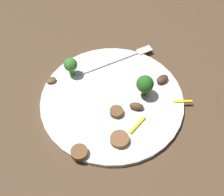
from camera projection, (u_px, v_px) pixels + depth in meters
The scene contains 13 objects.
ground_plane at pixel (112, 101), 0.58m from camera, with size 1.40×1.40×0.00m, color #4C3826.
plate at pixel (112, 100), 0.58m from camera, with size 0.29×0.29×0.01m, color white.
fork at pixel (122, 58), 0.64m from camera, with size 0.18×0.02×0.00m.
broccoli_floret_0 at pixel (71, 65), 0.59m from camera, with size 0.03×0.03×0.04m.
broccoli_floret_1 at pixel (145, 84), 0.55m from camera, with size 0.04×0.04×0.05m.
sausage_slice_0 at pixel (120, 139), 0.51m from camera, with size 0.03×0.03×0.01m, color brown.
sausage_slice_1 at pixel (79, 152), 0.49m from camera, with size 0.03×0.03×0.01m, color brown.
sausage_slice_2 at pixel (116, 112), 0.55m from camera, with size 0.03×0.03×0.01m, color brown.
mushroom_0 at pixel (51, 80), 0.60m from camera, with size 0.02×0.02×0.01m, color brown.
mushroom_1 at pixel (162, 79), 0.59m from camera, with size 0.03×0.02×0.01m, color #422B19.
mushroom_2 at pixel (137, 106), 0.55m from camera, with size 0.03×0.02×0.01m, color #4C331E.
pepper_strip_0 at pixel (183, 101), 0.57m from camera, with size 0.04×0.00×0.00m, color yellow.
pepper_strip_1 at pixel (137, 125), 0.53m from camera, with size 0.05×0.00×0.00m, color yellow.
Camera 1 is at (-0.17, -0.30, 0.47)m, focal length 44.90 mm.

